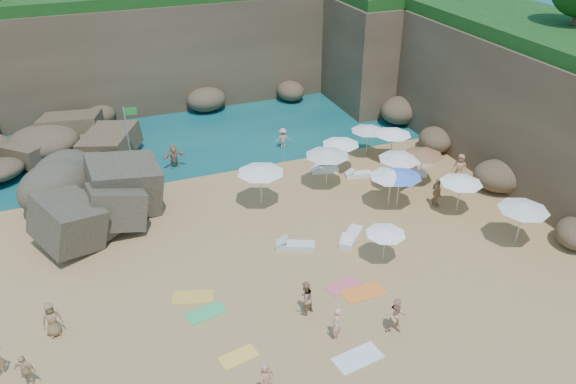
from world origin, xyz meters
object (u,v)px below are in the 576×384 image
object	(u,v)px
person_stand_2	(283,138)
person_stand_3	(437,192)
person_stand_1	(305,298)
person_stand_5	(174,156)
lounger_0	(325,170)
parasol_0	(261,169)
rock_outcrop	(84,221)
person_stand_4	(460,167)
parasol_2	(400,156)
parasol_1	(368,128)
person_stand_6	(336,324)
flag_pole	(129,129)

from	to	relation	value
person_stand_2	person_stand_3	world-z (taller)	person_stand_3
person_stand_1	person_stand_3	bearing A→B (deg)	-173.38
person_stand_5	lounger_0	bearing A→B (deg)	-30.49
person_stand_2	person_stand_5	distance (m)	7.44
person_stand_2	person_stand_5	world-z (taller)	person_stand_5
parasol_0	person_stand_3	size ratio (longest dim) A/B	1.50
person_stand_3	rock_outcrop	bearing A→B (deg)	85.33
rock_outcrop	lounger_0	size ratio (longest dim) A/B	4.96
person_stand_4	lounger_0	bearing A→B (deg)	-160.78
parasol_2	person_stand_5	xyz separation A→B (m)	(-11.75, 7.56, -1.36)
person_stand_4	person_stand_5	bearing A→B (deg)	-159.14
parasol_1	lounger_0	size ratio (longest dim) A/B	1.35
person_stand_6	lounger_0	bearing A→B (deg)	-168.80
person_stand_1	person_stand_4	size ratio (longest dim) A/B	0.93
rock_outcrop	parasol_0	bearing A→B (deg)	-11.51
flag_pole	person_stand_5	size ratio (longest dim) A/B	2.60
parasol_1	parasol_2	size ratio (longest dim) A/B	0.90
person_stand_6	flag_pole	bearing A→B (deg)	-129.39
parasol_2	person_stand_6	distance (m)	13.21
person_stand_5	person_stand_6	size ratio (longest dim) A/B	1.01
person_stand_3	person_stand_1	bearing A→B (deg)	130.00
person_stand_3	person_stand_5	xyz separation A→B (m)	(-12.76, 10.07, -0.09)
flag_pole	parasol_0	bearing A→B (deg)	-50.76
person_stand_4	person_stand_5	size ratio (longest dim) A/B	1.10
parasol_0	person_stand_1	distance (m)	9.30
parasol_1	person_stand_3	bearing A→B (deg)	-85.60
person_stand_3	person_stand_6	xyz separation A→B (m)	(-9.72, -7.33, -0.09)
parasol_1	person_stand_5	size ratio (longest dim) A/B	1.42
person_stand_4	person_stand_5	xyz separation A→B (m)	(-15.83, 7.98, -0.08)
person_stand_2	person_stand_5	size ratio (longest dim) A/B	0.92
parasol_1	person_stand_3	size ratio (longest dim) A/B	1.28
person_stand_1	person_stand_6	size ratio (longest dim) A/B	1.02
parasol_2	person_stand_4	xyz separation A→B (m)	(4.08, -0.42, -1.29)
person_stand_4	person_stand_6	distance (m)	15.88
flag_pole	person_stand_5	bearing A→B (deg)	-22.06
parasol_2	parasol_1	bearing A→B (deg)	84.40
person_stand_2	person_stand_6	distance (m)	18.10
parasol_2	person_stand_6	size ratio (longest dim) A/B	1.58
flag_pole	person_stand_3	bearing A→B (deg)	-36.07
person_stand_1	person_stand_4	bearing A→B (deg)	-171.86
rock_outcrop	person_stand_6	size ratio (longest dim) A/B	5.26
parasol_1	person_stand_1	bearing A→B (deg)	-127.59
lounger_0	person_stand_1	distance (m)	13.01
parasol_2	person_stand_1	bearing A→B (deg)	-139.27
lounger_0	person_stand_3	xyz separation A→B (m)	(4.11, -5.97, 0.75)
person_stand_6	parasol_1	bearing A→B (deg)	-178.24
lounger_0	person_stand_4	bearing A→B (deg)	-14.63
parasol_0	person_stand_4	xyz separation A→B (m)	(12.19, -1.54, -1.43)
person_stand_2	lounger_0	bearing A→B (deg)	118.35
lounger_0	person_stand_5	world-z (taller)	person_stand_5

